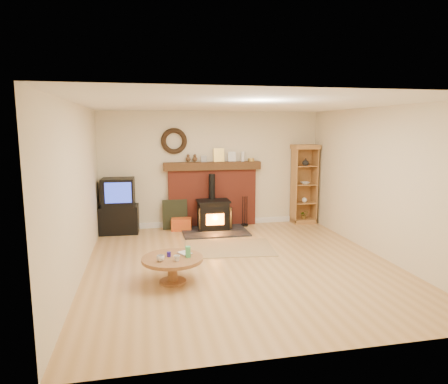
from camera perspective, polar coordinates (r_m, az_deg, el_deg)
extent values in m
plane|color=tan|center=(6.76, 2.37, -10.21)|extent=(5.50, 5.50, 0.00)
cube|color=beige|center=(9.11, -1.75, 3.25)|extent=(5.00, 0.02, 2.60)
cube|color=beige|center=(3.88, 12.37, -5.09)|extent=(5.00, 0.02, 2.60)
cube|color=beige|center=(6.32, -20.11, 0.05)|extent=(0.02, 5.50, 2.60)
cube|color=beige|center=(7.45, 21.45, 1.28)|extent=(0.02, 5.50, 2.60)
cube|color=white|center=(6.38, 2.53, 12.39)|extent=(5.00, 5.50, 0.02)
cube|color=white|center=(9.30, -1.69, -4.38)|extent=(5.00, 0.04, 0.12)
torus|color=black|center=(8.90, -7.15, 7.24)|extent=(0.57, 0.11, 0.57)
cube|color=maroon|center=(9.13, -1.65, -0.86)|extent=(2.00, 0.15, 1.30)
cube|color=#3A2012|center=(9.00, -1.64, 3.75)|extent=(2.20, 0.22, 0.18)
cube|color=#999999|center=(8.96, -2.92, 4.75)|extent=(0.13, 0.05, 0.14)
cube|color=gold|center=(9.03, -0.73, 5.30)|extent=(0.24, 0.06, 0.30)
cube|color=white|center=(9.10, 1.13, 5.08)|extent=(0.18, 0.05, 0.22)
cylinder|color=white|center=(9.14, 2.69, 5.09)|extent=(0.08, 0.08, 0.22)
cylinder|color=gold|center=(9.19, 3.90, 4.63)|extent=(0.14, 0.14, 0.07)
cube|color=black|center=(8.70, -1.32, -5.64)|extent=(1.40, 1.00, 0.03)
cube|color=black|center=(8.82, -1.56, -3.34)|extent=(0.65, 0.46, 0.60)
cube|color=black|center=(8.76, -1.56, -1.30)|extent=(0.71, 0.51, 0.04)
cylinder|color=black|center=(8.85, -1.74, 0.79)|extent=(0.14, 0.14, 0.56)
cube|color=orange|center=(8.60, -1.27, -3.95)|extent=(0.39, 0.02, 0.24)
cube|color=black|center=(8.61, -3.28, -3.82)|extent=(0.15, 0.21, 0.48)
cube|color=black|center=(8.71, 0.57, -3.65)|extent=(0.15, 0.21, 0.48)
cube|color=brown|center=(7.57, 0.68, -7.99)|extent=(1.76, 1.30, 0.01)
cube|color=black|center=(8.88, -14.72, -3.78)|extent=(0.83, 0.60, 0.59)
cube|color=black|center=(8.77, -14.88, -0.01)|extent=(0.69, 0.59, 0.59)
cube|color=#2031AC|center=(8.48, -14.90, -0.11)|extent=(0.53, 0.04, 0.43)
cube|color=#986331|center=(9.72, 11.20, -4.02)|extent=(0.53, 0.39, 0.10)
cube|color=#986331|center=(9.73, 10.94, 1.10)|extent=(0.53, 0.02, 1.70)
cube|color=#986331|center=(9.47, 9.93, 0.91)|extent=(0.02, 0.39, 1.70)
cube|color=#986331|center=(9.67, 12.77, 0.99)|extent=(0.02, 0.39, 1.70)
cube|color=#986331|center=(9.48, 11.54, 6.34)|extent=(0.59, 0.43, 0.10)
cube|color=#986331|center=(9.63, 11.29, -1.50)|extent=(0.49, 0.35, 0.02)
cube|color=#986331|center=(9.56, 11.37, 1.08)|extent=(0.49, 0.35, 0.02)
cube|color=#986331|center=(9.51, 11.45, 3.69)|extent=(0.49, 0.35, 0.02)
imported|color=white|center=(9.46, 11.59, 4.23)|extent=(0.16, 0.16, 0.17)
imported|color=white|center=(9.51, 11.49, 1.25)|extent=(0.21, 0.21, 0.05)
sphere|color=white|center=(9.57, 11.41, -1.14)|extent=(0.12, 0.12, 0.12)
imported|color=#4DB16C|center=(9.64, 11.35, -3.21)|extent=(0.18, 0.16, 0.20)
cube|color=orange|center=(8.87, -6.10, -4.60)|extent=(0.47, 0.33, 0.27)
cube|color=black|center=(8.96, -7.01, -3.20)|extent=(0.55, 0.15, 0.66)
cylinder|color=black|center=(9.24, 2.98, -4.73)|extent=(0.16, 0.16, 0.04)
cylinder|color=black|center=(9.16, 2.69, -2.75)|extent=(0.02, 0.02, 0.70)
cylinder|color=black|center=(9.17, 3.00, -2.73)|extent=(0.02, 0.02, 0.70)
cylinder|color=black|center=(9.18, 3.30, -2.72)|extent=(0.02, 0.02, 0.70)
cylinder|color=brown|center=(6.04, -7.32, -12.55)|extent=(0.39, 0.39, 0.03)
cylinder|color=brown|center=(5.98, -7.35, -11.09)|extent=(0.14, 0.14, 0.31)
cylinder|color=brown|center=(5.92, -7.39, -9.47)|extent=(0.89, 0.89, 0.05)
imported|color=white|center=(5.76, -9.05, -9.34)|extent=(0.11, 0.11, 0.09)
imported|color=white|center=(5.73, -6.76, -9.37)|extent=(0.09, 0.09, 0.08)
imported|color=#4C331E|center=(6.01, -6.21, -8.82)|extent=(0.15, 0.20, 0.02)
cylinder|color=navy|center=(5.94, -7.88, -8.81)|extent=(0.06, 0.06, 0.07)
cube|color=#4DB16C|center=(5.87, -5.17, -8.51)|extent=(0.07, 0.07, 0.16)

